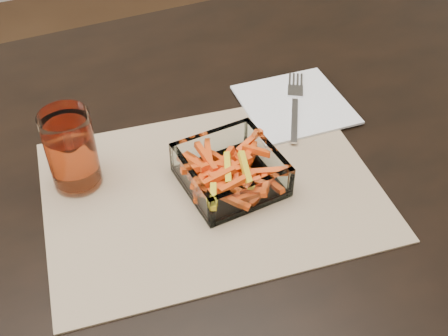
{
  "coord_description": "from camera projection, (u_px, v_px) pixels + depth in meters",
  "views": [
    {
      "loc": [
        -0.12,
        -0.57,
        1.3
      ],
      "look_at": [
        0.11,
        -0.07,
        0.78
      ],
      "focal_mm": 45.0,
      "sensor_mm": 36.0,
      "label": 1
    }
  ],
  "objects": [
    {
      "name": "tumbler",
      "position": [
        72.0,
        153.0,
        0.74
      ],
      "size": [
        0.07,
        0.07,
        0.12
      ],
      "color": "white",
      "rests_on": "placemat"
    },
    {
      "name": "glass_bowl",
      "position": [
        230.0,
        172.0,
        0.77
      ],
      "size": [
        0.13,
        0.13,
        0.05
      ],
      "rotation": [
        0.0,
        0.0,
        0.06
      ],
      "color": "white",
      "rests_on": "placemat"
    },
    {
      "name": "placemat",
      "position": [
        211.0,
        190.0,
        0.77
      ],
      "size": [
        0.49,
        0.39,
        0.0
      ],
      "primitive_type": "cube",
      "rotation": [
        0.0,
        0.0,
        -0.13
      ],
      "color": "#9F8768",
      "rests_on": "dining_table"
    },
    {
      "name": "dining_table",
      "position": [
        142.0,
        217.0,
        0.85
      ],
      "size": [
        1.6,
        0.9,
        0.75
      ],
      "color": "black",
      "rests_on": "ground"
    },
    {
      "name": "napkin",
      "position": [
        295.0,
        104.0,
        0.91
      ],
      "size": [
        0.17,
        0.17,
        0.0
      ],
      "primitive_type": "cube",
      "rotation": [
        0.0,
        0.0,
        -0.07
      ],
      "color": "white",
      "rests_on": "placemat"
    },
    {
      "name": "fork",
      "position": [
        295.0,
        103.0,
        0.9
      ],
      "size": [
        0.11,
        0.17,
        0.0
      ],
      "rotation": [
        0.0,
        0.0,
        -0.53
      ],
      "color": "silver",
      "rests_on": "napkin"
    }
  ]
}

